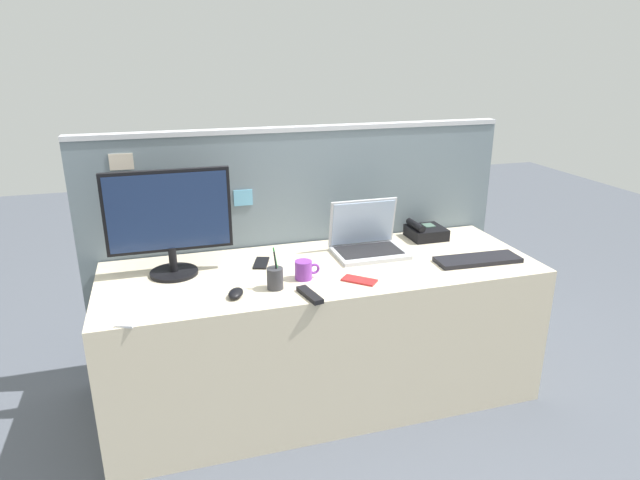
# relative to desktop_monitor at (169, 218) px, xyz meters

# --- Properties ---
(ground_plane) EXTENTS (10.00, 10.00, 0.00)m
(ground_plane) POSITION_rel_desktop_monitor_xyz_m (0.69, -0.12, -0.98)
(ground_plane) COLOR #4C515B
(desk) EXTENTS (2.08, 0.74, 0.71)m
(desk) POSITION_rel_desktop_monitor_xyz_m (0.69, -0.12, -0.63)
(desk) COLOR beige
(desk) RESTS_ON ground_plane
(cubicle_divider) EXTENTS (2.26, 0.07, 1.32)m
(cubicle_divider) POSITION_rel_desktop_monitor_xyz_m (0.69, 0.29, -0.32)
(cubicle_divider) COLOR slate
(cubicle_divider) RESTS_ON ground_plane
(desktop_monitor) EXTENTS (0.56, 0.22, 0.49)m
(desktop_monitor) POSITION_rel_desktop_monitor_xyz_m (0.00, 0.00, 0.00)
(desktop_monitor) COLOR black
(desktop_monitor) RESTS_ON desk
(laptop) EXTENTS (0.36, 0.27, 0.27)m
(laptop) POSITION_rel_desktop_monitor_xyz_m (0.96, 0.01, -0.21)
(laptop) COLOR #B2B5BC
(laptop) RESTS_ON desk
(desk_phone) EXTENTS (0.19, 0.18, 0.10)m
(desk_phone) POSITION_rel_desktop_monitor_xyz_m (1.35, 0.12, -0.24)
(desk_phone) COLOR black
(desk_phone) RESTS_ON desk
(keyboard_main) EXTENTS (0.43, 0.16, 0.02)m
(keyboard_main) POSITION_rel_desktop_monitor_xyz_m (1.44, -0.28, -0.26)
(keyboard_main) COLOR black
(keyboard_main) RESTS_ON desk
(computer_mouse_right_hand) EXTENTS (0.09, 0.12, 0.03)m
(computer_mouse_right_hand) POSITION_rel_desktop_monitor_xyz_m (0.24, -0.34, -0.26)
(computer_mouse_right_hand) COLOR black
(computer_mouse_right_hand) RESTS_ON desk
(pen_cup) EXTENTS (0.07, 0.07, 0.19)m
(pen_cup) POSITION_rel_desktop_monitor_xyz_m (0.42, -0.30, -0.22)
(pen_cup) COLOR #333338
(pen_cup) RESTS_ON desk
(cell_phone_black_slab) EXTENTS (0.11, 0.16, 0.01)m
(cell_phone_black_slab) POSITION_rel_desktop_monitor_xyz_m (0.41, 0.00, -0.27)
(cell_phone_black_slab) COLOR black
(cell_phone_black_slab) RESTS_ON desk
(cell_phone_white_slab) EXTENTS (0.11, 0.15, 0.01)m
(cell_phone_white_slab) POSITION_rel_desktop_monitor_xyz_m (-0.18, -0.43, -0.27)
(cell_phone_white_slab) COLOR silver
(cell_phone_white_slab) RESTS_ON desk
(cell_phone_red_case) EXTENTS (0.16, 0.16, 0.01)m
(cell_phone_red_case) POSITION_rel_desktop_monitor_xyz_m (0.79, -0.33, -0.27)
(cell_phone_red_case) COLOR #B22323
(cell_phone_red_case) RESTS_ON desk
(tv_remote) EXTENTS (0.08, 0.18, 0.02)m
(tv_remote) POSITION_rel_desktop_monitor_xyz_m (0.54, -0.43, -0.26)
(tv_remote) COLOR black
(tv_remote) RESTS_ON desk
(coffee_mug) EXTENTS (0.12, 0.08, 0.09)m
(coffee_mug) POSITION_rel_desktop_monitor_xyz_m (0.56, -0.23, -0.23)
(coffee_mug) COLOR purple
(coffee_mug) RESTS_ON desk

